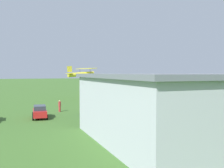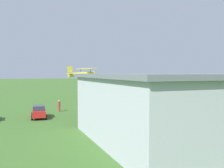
{
  "view_description": "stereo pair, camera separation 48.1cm",
  "coord_description": "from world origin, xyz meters",
  "px_view_note": "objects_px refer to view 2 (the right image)",
  "views": [
    {
      "loc": [
        18.02,
        58.25,
        5.93
      ],
      "look_at": [
        1.49,
        14.4,
        3.79
      ],
      "focal_mm": 39.64,
      "sensor_mm": 36.0,
      "label": 1
    },
    {
      "loc": [
        17.56,
        58.41,
        5.93
      ],
      "look_at": [
        1.49,
        14.4,
        3.79
      ],
      "focal_mm": 39.64,
      "sensor_mm": 36.0,
      "label": 2
    }
  ],
  "objects_px": {
    "car_blue": "(89,109)",
    "person_at_fence_line": "(115,106)",
    "biplane": "(83,74)",
    "car_red": "(39,111)",
    "person_walking_on_apron": "(222,100)",
    "person_crossing_taxiway": "(59,106)"
  },
  "relations": [
    {
      "from": "car_blue",
      "to": "person_at_fence_line",
      "type": "relative_size",
      "value": 2.58
    },
    {
      "from": "biplane",
      "to": "car_blue",
      "type": "height_order",
      "value": "biplane"
    },
    {
      "from": "car_blue",
      "to": "person_at_fence_line",
      "type": "bearing_deg",
      "value": -152.54
    },
    {
      "from": "car_red",
      "to": "person_walking_on_apron",
      "type": "height_order",
      "value": "car_red"
    },
    {
      "from": "car_blue",
      "to": "person_walking_on_apron",
      "type": "xyz_separation_m",
      "value": [
        -26.54,
        -3.04,
        -0.05
      ]
    },
    {
      "from": "car_blue",
      "to": "car_red",
      "type": "distance_m",
      "value": 6.82
    },
    {
      "from": "car_red",
      "to": "person_walking_on_apron",
      "type": "xyz_separation_m",
      "value": [
        -33.36,
        -2.98,
        -0.08
      ]
    },
    {
      "from": "car_red",
      "to": "person_crossing_taxiway",
      "type": "bearing_deg",
      "value": -126.2
    },
    {
      "from": "car_blue",
      "to": "person_crossing_taxiway",
      "type": "relative_size",
      "value": 2.33
    },
    {
      "from": "car_red",
      "to": "biplane",
      "type": "bearing_deg",
      "value": -116.95
    },
    {
      "from": "biplane",
      "to": "car_blue",
      "type": "xyz_separation_m",
      "value": [
        4.25,
        21.84,
        -4.91
      ]
    },
    {
      "from": "person_walking_on_apron",
      "to": "person_at_fence_line",
      "type": "relative_size",
      "value": 0.99
    },
    {
      "from": "biplane",
      "to": "person_walking_on_apron",
      "type": "height_order",
      "value": "biplane"
    },
    {
      "from": "person_walking_on_apron",
      "to": "biplane",
      "type": "bearing_deg",
      "value": -40.16
    },
    {
      "from": "biplane",
      "to": "person_crossing_taxiway",
      "type": "height_order",
      "value": "biplane"
    },
    {
      "from": "person_at_fence_line",
      "to": "person_walking_on_apron",
      "type": "bearing_deg",
      "value": -178.54
    },
    {
      "from": "biplane",
      "to": "car_red",
      "type": "distance_m",
      "value": 24.92
    },
    {
      "from": "car_blue",
      "to": "car_red",
      "type": "bearing_deg",
      "value": -0.49
    },
    {
      "from": "person_walking_on_apron",
      "to": "person_crossing_taxiway",
      "type": "xyz_separation_m",
      "value": [
        30.11,
        -1.46,
        0.1
      ]
    },
    {
      "from": "biplane",
      "to": "person_at_fence_line",
      "type": "bearing_deg",
      "value": 91.53
    },
    {
      "from": "person_crossing_taxiway",
      "to": "person_at_fence_line",
      "type": "xyz_separation_m",
      "value": [
        -8.34,
        2.02,
        -0.09
      ]
    },
    {
      "from": "car_red",
      "to": "car_blue",
      "type": "bearing_deg",
      "value": 179.51
    }
  ]
}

